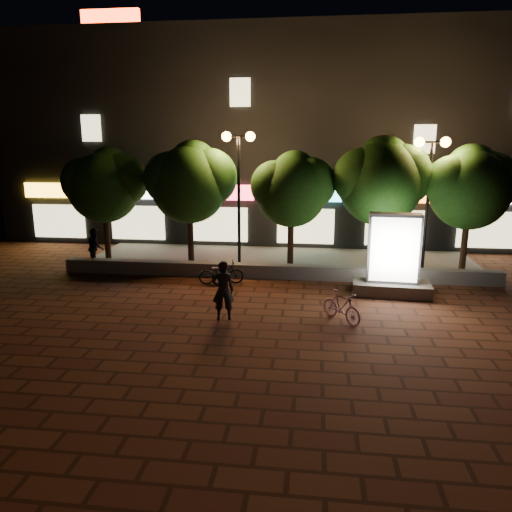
% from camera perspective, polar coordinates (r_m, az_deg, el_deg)
% --- Properties ---
extents(ground, '(80.00, 80.00, 0.00)m').
position_cam_1_polar(ground, '(14.09, 0.81, -7.02)').
color(ground, '#512A19').
rests_on(ground, ground).
extents(retaining_wall, '(16.00, 0.45, 0.50)m').
position_cam_1_polar(retaining_wall, '(17.81, 2.20, -1.81)').
color(retaining_wall, slate).
rests_on(retaining_wall, ground).
extents(sidewalk, '(16.00, 5.00, 0.08)m').
position_cam_1_polar(sidewalk, '(20.28, 2.80, -0.54)').
color(sidewalk, slate).
rests_on(sidewalk, ground).
extents(building_block, '(28.00, 8.12, 11.30)m').
position_cam_1_polar(building_block, '(26.16, 4.00, 13.53)').
color(building_block, black).
rests_on(building_block, ground).
extents(tree_far_left, '(3.36, 2.80, 4.63)m').
position_cam_1_polar(tree_far_left, '(20.45, -17.34, 8.24)').
color(tree_far_left, black).
rests_on(tree_far_left, sidewalk).
extents(tree_left, '(3.60, 3.00, 4.89)m').
position_cam_1_polar(tree_left, '(19.28, -7.71, 8.89)').
color(tree_left, black).
rests_on(tree_left, sidewalk).
extents(tree_mid, '(3.24, 2.70, 4.50)m').
position_cam_1_polar(tree_mid, '(18.69, 4.37, 8.13)').
color(tree_mid, black).
rests_on(tree_mid, sidewalk).
extents(tree_right, '(3.72, 3.10, 5.07)m').
position_cam_1_polar(tree_right, '(18.80, 14.62, 8.85)').
color(tree_right, black).
rests_on(tree_right, sidewalk).
extents(tree_far_right, '(3.48, 2.90, 4.76)m').
position_cam_1_polar(tree_far_right, '(19.49, 24.02, 7.69)').
color(tree_far_right, black).
rests_on(tree_far_right, sidewalk).
extents(street_lamp_left, '(1.26, 0.36, 5.18)m').
position_cam_1_polar(street_lamp_left, '(18.58, -2.06, 10.64)').
color(street_lamp_left, black).
rests_on(street_lamp_left, sidewalk).
extents(street_lamp_right, '(1.26, 0.36, 4.98)m').
position_cam_1_polar(street_lamp_right, '(18.81, 19.82, 9.50)').
color(street_lamp_right, black).
rests_on(street_lamp_right, sidewalk).
extents(ad_kiosk, '(2.56, 1.41, 2.68)m').
position_cam_1_polar(ad_kiosk, '(16.35, 15.82, -0.69)').
color(ad_kiosk, slate).
rests_on(ad_kiosk, ground).
extents(scooter_pink, '(1.26, 1.36, 0.87)m').
position_cam_1_polar(scooter_pink, '(13.71, 10.03, -5.90)').
color(scooter_pink, '#CD89AB').
rests_on(scooter_pink, ground).
extents(rider, '(0.70, 0.54, 1.70)m').
position_cam_1_polar(rider, '(13.57, -3.90, -4.07)').
color(rider, black).
rests_on(rider, ground).
extents(scooter_parked, '(1.66, 0.91, 0.83)m').
position_cam_1_polar(scooter_parked, '(17.05, -4.12, -1.95)').
color(scooter_parked, black).
rests_on(scooter_parked, ground).
extents(pedestrian, '(0.88, 0.94, 1.55)m').
position_cam_1_polar(pedestrian, '(19.99, -18.37, 0.98)').
color(pedestrian, black).
rests_on(pedestrian, sidewalk).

